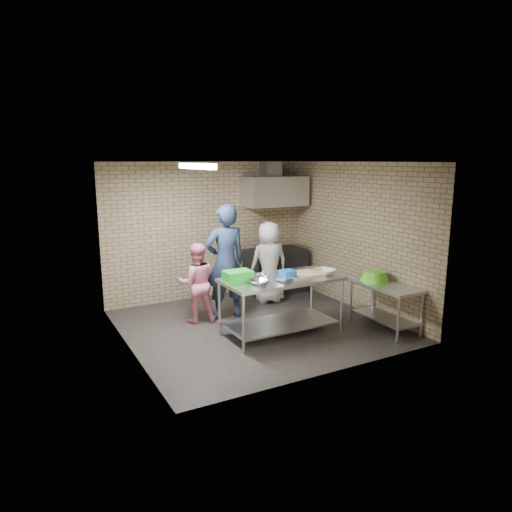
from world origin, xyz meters
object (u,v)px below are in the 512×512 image
Objects in this scene: green_crate at (238,276)px; man_navy at (225,262)px; side_counter at (385,306)px; bottle_red at (272,194)px; woman_white at (269,262)px; blue_tub at (288,274)px; green_basin at (375,276)px; stove at (275,270)px; prep_table at (281,306)px; bottle_green at (288,194)px; woman_pink at (197,283)px.

green_crate is 1.06m from man_navy.
side_counter is 0.60× the size of man_navy.
bottle_red reaches higher than woman_white.
side_counter is 5.81× the size of blue_tub.
man_navy is at bearing 140.07° from side_counter.
side_counter is at bearing -85.43° from green_basin.
side_counter is 1.00× the size of stove.
stove is 2.90× the size of green_crate.
side_counter is 2.79m from stove.
prep_table is 3.30m from bottle_green.
side_counter is 2.77m from man_navy.
prep_table is 1.36× the size of woman_pink.
man_navy reaches higher than woman_white.
woman_white is (-0.91, 1.93, -0.05)m from green_basin.
stove is at bearing -125.68° from woman_white.
green_crate is at bearing 168.93° from green_basin.
bottle_green is 0.10× the size of woman_white.
woman_white is (1.40, 1.48, -0.22)m from green_crate.
bottle_red is (-0.40, 2.99, 1.65)m from side_counter.
bottle_green is at bearing 89.58° from green_basin.
prep_table is at bearing 71.20° from woman_white.
side_counter is at bearing 159.34° from woman_pink.
prep_table is at bearing 168.35° from green_basin.
woman_pink is 1.70m from woman_white.
prep_table is 12.39× the size of bottle_green.
woman_white is at bearing -154.78° from man_navy.
green_crate is at bearing 116.87° from woman_pink.
man_navy is at bearing 75.24° from green_crate.
prep_table is 3.13m from bottle_red.
blue_tub is at bearing -122.35° from bottle_green.
prep_table is 1.55× the size of stove.
blue_tub is at bearing -116.65° from stove.
woman_white reaches higher than woman_pink.
green_basin is (-0.02, 0.25, 0.46)m from side_counter.
blue_tub is 1.59m from green_basin.
bottle_green is 1.74m from woman_white.
blue_tub is 1.15× the size of bottle_red.
green_basin is at bearing -90.42° from bottle_green.
green_basin is at bearing 120.20° from woman_white.
woman_pink is at bearing 18.56° from woman_white.
man_navy is (-2.05, 1.48, 0.17)m from green_basin.
bottle_green is (0.02, 2.74, 1.18)m from green_basin.
bottle_green is (0.00, 2.99, 1.64)m from side_counter.
side_counter is at bearing -19.61° from prep_table.
side_counter is at bearing 118.06° from woman_white.
stove is 0.60× the size of man_navy.
bottle_green reaches higher than stove.
bottle_red is at bearing 97.62° from side_counter.
bottle_green is at bearing -134.33° from woman_white.
blue_tub is 0.45× the size of green_basin.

